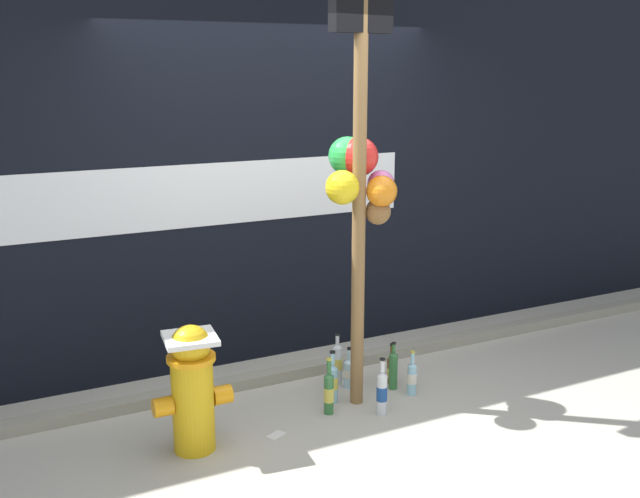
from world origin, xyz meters
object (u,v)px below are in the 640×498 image
bottle_5 (337,363)px  bottle_7 (382,392)px  bottle_1 (412,377)px  bottle_2 (392,369)px  bottle_6 (332,382)px  bottle_3 (329,392)px  bottle_0 (393,369)px  memorial_post (360,159)px  fire_hydrant (192,386)px  bottle_4 (349,372)px

bottle_5 → bottle_7: 0.54m
bottle_1 → bottle_2: bottle_1 is taller
bottle_1 → bottle_6: size_ratio=0.88×
bottle_3 → bottle_5: bottle_3 is taller
bottle_0 → bottle_5: bottle_5 is taller
memorial_post → bottle_1: (0.37, -0.11, -1.51)m
memorial_post → bottle_0: bearing=4.9°
fire_hydrant → bottle_3: 0.95m
memorial_post → bottle_6: bearing=168.5°
bottle_5 → fire_hydrant: bearing=-159.8°
bottle_1 → fire_hydrant: bearing=-178.0°
bottle_5 → bottle_7: (0.04, -0.54, -0.00)m
bottle_0 → bottle_7: 0.40m
bottle_2 → bottle_7: bottle_7 is taller
bottle_5 → memorial_post: bearing=-87.3°
bottle_6 → bottle_0: bearing=-1.2°
bottle_4 → bottle_5: bearing=118.7°
bottle_4 → bottle_5: (-0.05, 0.09, 0.04)m
bottle_3 → bottle_1: bearing=0.2°
bottle_0 → bottle_5: size_ratio=0.91×
bottle_0 → bottle_4: 0.31m
bottle_3 → bottle_5: size_ratio=1.01×
memorial_post → bottle_6: size_ratio=7.63×
fire_hydrant → bottle_5: (1.18, 0.43, -0.24)m
bottle_3 → bottle_4: bearing=43.1°
bottle_5 → bottle_6: size_ratio=1.05×
bottle_6 → bottle_4: bearing=34.3°
bottle_5 → bottle_3: bearing=-124.6°
bottle_2 → bottle_6: 0.53m
bottle_7 → bottle_6: bearing=123.7°
bottle_1 → bottle_2: size_ratio=1.06×
memorial_post → bottle_7: 1.50m
memorial_post → bottle_0: size_ratio=8.00×
memorial_post → bottle_4: 1.53m
bottle_3 → bottle_0: bearing=13.5°
memorial_post → bottle_0: (0.30, 0.03, -1.49)m
bottle_7 → fire_hydrant: bearing=175.1°
bottle_0 → bottle_7: (-0.27, -0.30, 0.01)m
fire_hydrant → bottle_1: 1.59m
bottle_3 → bottle_7: bottle_7 is taller
bottle_5 → bottle_7: bottle_7 is taller
fire_hydrant → bottle_2: 1.59m
bottle_4 → bottle_0: bearing=-30.2°
bottle_5 → bottle_7: size_ratio=0.98×
bottle_2 → bottle_3: (-0.62, -0.22, 0.04)m
bottle_6 → bottle_7: 0.37m
memorial_post → bottle_2: memorial_post is taller
bottle_1 → bottle_4: size_ratio=1.06×
bottle_3 → bottle_7: bearing=-27.5°
bottle_4 → bottle_6: 0.26m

